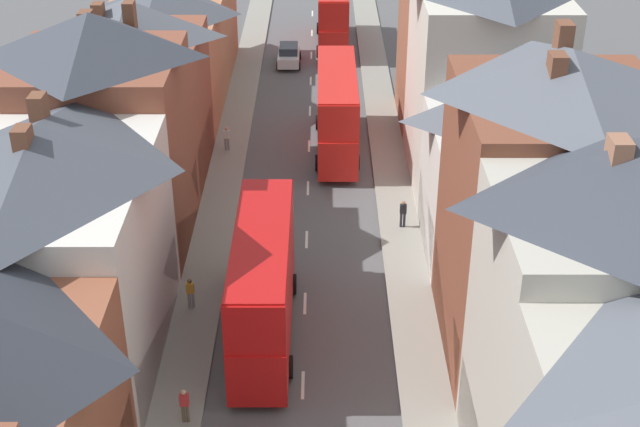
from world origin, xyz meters
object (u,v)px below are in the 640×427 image
(double_decker_bus_mid_street, at_px, (331,13))
(double_decker_bus_far_approaching, at_px, (335,109))
(pedestrian_far_left, at_px, (401,212))
(double_decker_bus_lead, at_px, (261,282))
(pedestrian_mid_right, at_px, (189,292))
(car_near_silver, at_px, (287,54))
(pedestrian_mid_left, at_px, (183,404))
(pedestrian_far_right, at_px, (225,137))

(double_decker_bus_mid_street, bearing_deg, double_decker_bus_far_approaching, -90.00)
(double_decker_bus_far_approaching, bearing_deg, pedestrian_far_left, -71.44)
(double_decker_bus_lead, bearing_deg, pedestrian_mid_right, 152.18)
(car_near_silver, relative_size, pedestrian_mid_left, 2.65)
(car_near_silver, xyz_separation_m, pedestrian_mid_left, (-2.80, -42.13, 0.19))
(double_decker_bus_lead, bearing_deg, car_near_silver, 89.99)
(double_decker_bus_mid_street, bearing_deg, pedestrian_far_left, -83.70)
(double_decker_bus_mid_street, distance_m, car_near_silver, 6.27)
(pedestrian_mid_right, xyz_separation_m, pedestrian_far_right, (0.09, 17.62, 0.00))
(pedestrian_far_right, bearing_deg, car_near_silver, 78.22)
(pedestrian_far_left, height_order, pedestrian_far_right, same)
(car_near_silver, bearing_deg, pedestrian_far_left, -75.16)
(pedestrian_far_right, bearing_deg, double_decker_bus_lead, -79.91)
(car_near_silver, xyz_separation_m, pedestrian_far_left, (7.05, -26.62, 0.19))
(car_near_silver, height_order, pedestrian_far_right, pedestrian_far_right)
(pedestrian_far_right, bearing_deg, pedestrian_mid_left, -88.47)
(pedestrian_mid_left, bearing_deg, double_decker_bus_lead, 64.84)
(double_decker_bus_mid_street, bearing_deg, pedestrian_mid_right, -100.39)
(double_decker_bus_lead, xyz_separation_m, pedestrian_far_left, (7.06, 9.57, -1.78))
(pedestrian_mid_right, relative_size, pedestrian_far_left, 1.00)
(double_decker_bus_lead, xyz_separation_m, double_decker_bus_far_approaching, (3.60, 19.88, 0.00))
(pedestrian_far_left, bearing_deg, double_decker_bus_mid_street, 96.30)
(pedestrian_mid_right, xyz_separation_m, pedestrian_far_left, (10.63, 7.69, 0.00))
(car_near_silver, bearing_deg, pedestrian_mid_right, -95.94)
(double_decker_bus_mid_street, xyz_separation_m, pedestrian_mid_right, (-7.16, -39.05, -1.78))
(pedestrian_far_right, bearing_deg, pedestrian_far_left, -43.32)
(double_decker_bus_far_approaching, relative_size, car_near_silver, 2.54)
(car_near_silver, bearing_deg, double_decker_bus_far_approaching, -77.58)
(double_decker_bus_mid_street, distance_m, pedestrian_far_left, 31.60)
(pedestrian_mid_left, height_order, pedestrian_far_right, same)
(double_decker_bus_mid_street, relative_size, pedestrian_mid_left, 6.71)
(double_decker_bus_far_approaching, height_order, pedestrian_mid_right, double_decker_bus_far_approaching)
(pedestrian_mid_left, bearing_deg, pedestrian_far_right, 91.53)
(double_decker_bus_lead, height_order, pedestrian_far_right, double_decker_bus_lead)
(double_decker_bus_mid_street, bearing_deg, pedestrian_far_right, -108.26)
(pedestrian_mid_right, height_order, pedestrian_far_right, same)
(double_decker_bus_far_approaching, distance_m, car_near_silver, 16.81)
(pedestrian_far_left, bearing_deg, pedestrian_mid_left, -122.43)
(double_decker_bus_lead, height_order, double_decker_bus_far_approaching, same)
(double_decker_bus_lead, height_order, pedestrian_mid_right, double_decker_bus_lead)
(double_decker_bus_far_approaching, bearing_deg, car_near_silver, 102.42)
(double_decker_bus_far_approaching, height_order, pedestrian_far_right, double_decker_bus_far_approaching)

